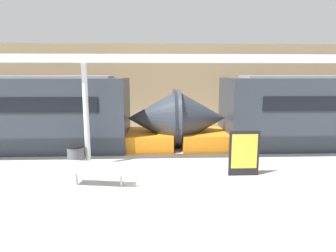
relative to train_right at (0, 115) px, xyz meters
name	(u,v)px	position (x,y,z in m)	size (l,w,h in m)	color
ground_plane	(161,196)	(6.92, -5.51, -1.52)	(60.00, 60.00, 0.00)	#B2AFA8
station_wall	(157,87)	(6.92, 4.80, 0.98)	(56.00, 0.20, 5.00)	#9E8460
train_right	(0,115)	(0.00, 0.00, 0.00)	(15.61, 2.93, 3.20)	#2D333D
bench_near	(97,170)	(5.06, -4.74, -1.03)	(1.78, 0.71, 0.81)	#ADB2B7
trash_bin	(76,157)	(4.00, -3.03, -1.09)	(0.61, 0.61, 0.84)	#4C4F54
poster_board	(244,153)	(9.66, -3.98, -0.76)	(0.99, 0.07, 1.49)	black
support_column_near	(86,116)	(4.35, -2.72, 0.31)	(0.19, 0.19, 3.66)	silver
canopy_beam	(83,59)	(4.35, -2.72, 2.29)	(28.00, 0.60, 0.28)	silver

